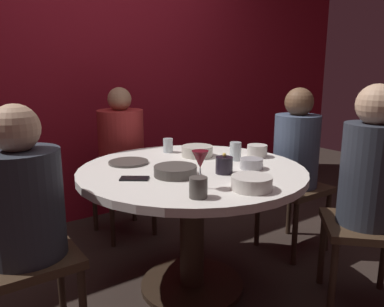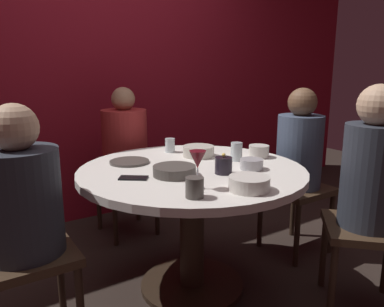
{
  "view_description": "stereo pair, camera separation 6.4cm",
  "coord_description": "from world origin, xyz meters",
  "px_view_note": "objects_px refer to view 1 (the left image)",
  "views": [
    {
      "loc": [
        -1.15,
        -1.64,
        1.26
      ],
      "look_at": [
        0.0,
        0.0,
        0.81
      ],
      "focal_mm": 35.3,
      "sensor_mm": 36.0,
      "label": 1
    },
    {
      "loc": [
        -1.1,
        -1.68,
        1.26
      ],
      "look_at": [
        0.0,
        0.0,
        0.81
      ],
      "focal_mm": 35.3,
      "sensor_mm": 36.0,
      "label": 2
    }
  ],
  "objects_px": {
    "cell_phone": "(134,178)",
    "cup_near_candle": "(235,151)",
    "dining_table": "(192,196)",
    "cup_by_right_diner": "(198,187)",
    "bowl_rice_portion": "(251,183)",
    "seated_diner_front_right": "(370,174)",
    "cup_by_left_diner": "(168,145)",
    "seated_diner_back": "(121,145)",
    "bowl_salad_center": "(197,151)",
    "wine_glass": "(200,161)",
    "candle_holder": "(224,165)",
    "bowl_serving_large": "(251,164)",
    "dinner_plate": "(128,162)",
    "seated_diner_left": "(23,204)",
    "bowl_sauce_side": "(175,171)",
    "bowl_small_white": "(257,151)",
    "seated_diner_right": "(296,152)"
  },
  "relations": [
    {
      "from": "cell_phone",
      "to": "cup_near_candle",
      "type": "distance_m",
      "value": 0.67
    },
    {
      "from": "dining_table",
      "to": "cup_by_right_diner",
      "type": "bearing_deg",
      "value": -121.91
    },
    {
      "from": "bowl_rice_portion",
      "to": "cell_phone",
      "type": "bearing_deg",
      "value": 128.42
    },
    {
      "from": "seated_diner_front_right",
      "to": "dining_table",
      "type": "bearing_deg",
      "value": 0.0
    },
    {
      "from": "cell_phone",
      "to": "cup_by_left_diner",
      "type": "xyz_separation_m",
      "value": [
        0.45,
        0.43,
        0.04
      ]
    },
    {
      "from": "seated_diner_back",
      "to": "bowl_salad_center",
      "type": "distance_m",
      "value": 0.74
    },
    {
      "from": "wine_glass",
      "to": "bowl_salad_center",
      "type": "relative_size",
      "value": 0.91
    },
    {
      "from": "cup_by_left_diner",
      "to": "candle_holder",
      "type": "bearing_deg",
      "value": -92.33
    },
    {
      "from": "dining_table",
      "to": "bowl_serving_large",
      "type": "relative_size",
      "value": 9.99
    },
    {
      "from": "bowl_serving_large",
      "to": "seated_diner_front_right",
      "type": "bearing_deg",
      "value": -48.49
    },
    {
      "from": "cup_by_left_diner",
      "to": "cup_by_right_diner",
      "type": "relative_size",
      "value": 1.02
    },
    {
      "from": "dinner_plate",
      "to": "seated_diner_left",
      "type": "bearing_deg",
      "value": -155.38
    },
    {
      "from": "bowl_sauce_side",
      "to": "bowl_serving_large",
      "type": "bearing_deg",
      "value": -16.21
    },
    {
      "from": "cell_phone",
      "to": "cup_near_candle",
      "type": "bearing_deg",
      "value": -52.4
    },
    {
      "from": "candle_holder",
      "to": "wine_glass",
      "type": "height_order",
      "value": "wine_glass"
    },
    {
      "from": "dinner_plate",
      "to": "bowl_small_white",
      "type": "xyz_separation_m",
      "value": [
        0.73,
        -0.3,
        0.03
      ]
    },
    {
      "from": "wine_glass",
      "to": "cup_by_left_diner",
      "type": "relative_size",
      "value": 1.94
    },
    {
      "from": "wine_glass",
      "to": "seated_diner_left",
      "type": "bearing_deg",
      "value": 155.08
    },
    {
      "from": "seated_diner_back",
      "to": "wine_glass",
      "type": "bearing_deg",
      "value": -8.27
    },
    {
      "from": "seated_diner_left",
      "to": "bowl_serving_large",
      "type": "relative_size",
      "value": 9.05
    },
    {
      "from": "seated_diner_left",
      "to": "cup_near_candle",
      "type": "height_order",
      "value": "seated_diner_left"
    },
    {
      "from": "seated_diner_back",
      "to": "bowl_small_white",
      "type": "height_order",
      "value": "seated_diner_back"
    },
    {
      "from": "cup_by_left_diner",
      "to": "seated_diner_front_right",
      "type": "bearing_deg",
      "value": -62.34
    },
    {
      "from": "cell_phone",
      "to": "cup_by_right_diner",
      "type": "height_order",
      "value": "cup_by_right_diner"
    },
    {
      "from": "seated_diner_front_right",
      "to": "bowl_sauce_side",
      "type": "height_order",
      "value": "seated_diner_front_right"
    },
    {
      "from": "cup_near_candle",
      "to": "dining_table",
      "type": "bearing_deg",
      "value": 179.01
    },
    {
      "from": "seated_diner_left",
      "to": "cup_by_right_diner",
      "type": "height_order",
      "value": "seated_diner_left"
    },
    {
      "from": "seated_diner_right",
      "to": "dinner_plate",
      "type": "distance_m",
      "value": 1.15
    },
    {
      "from": "seated_diner_front_right",
      "to": "bowl_serving_large",
      "type": "distance_m",
      "value": 0.6
    },
    {
      "from": "dinner_plate",
      "to": "bowl_rice_portion",
      "type": "bearing_deg",
      "value": -72.23
    },
    {
      "from": "candle_holder",
      "to": "wine_glass",
      "type": "relative_size",
      "value": 0.62
    },
    {
      "from": "seated_diner_left",
      "to": "dinner_plate",
      "type": "bearing_deg",
      "value": 24.62
    },
    {
      "from": "seated_diner_front_right",
      "to": "seated_diner_left",
      "type": "bearing_deg",
      "value": 21.88
    },
    {
      "from": "cell_phone",
      "to": "cup_by_right_diner",
      "type": "distance_m",
      "value": 0.41
    },
    {
      "from": "cup_near_candle",
      "to": "bowl_rice_portion",
      "type": "bearing_deg",
      "value": -124.12
    },
    {
      "from": "seated_diner_back",
      "to": "seated_diner_front_right",
      "type": "distance_m",
      "value": 1.7
    },
    {
      "from": "bowl_small_white",
      "to": "cell_phone",
      "type": "bearing_deg",
      "value": -179.73
    },
    {
      "from": "dining_table",
      "to": "bowl_small_white",
      "type": "height_order",
      "value": "bowl_small_white"
    },
    {
      "from": "candle_holder",
      "to": "bowl_rice_portion",
      "type": "distance_m",
      "value": 0.29
    },
    {
      "from": "wine_glass",
      "to": "bowl_small_white",
      "type": "distance_m",
      "value": 0.73
    },
    {
      "from": "seated_diner_back",
      "to": "seated_diner_right",
      "type": "relative_size",
      "value": 0.99
    },
    {
      "from": "dining_table",
      "to": "bowl_serving_large",
      "type": "xyz_separation_m",
      "value": [
        0.25,
        -0.2,
        0.19
      ]
    },
    {
      "from": "dinner_plate",
      "to": "bowl_rice_portion",
      "type": "xyz_separation_m",
      "value": [
        0.24,
        -0.75,
        0.02
      ]
    },
    {
      "from": "bowl_small_white",
      "to": "cup_by_right_diner",
      "type": "relative_size",
      "value": 1.38
    },
    {
      "from": "cup_by_right_diner",
      "to": "seated_diner_right",
      "type": "bearing_deg",
      "value": 20.28
    },
    {
      "from": "candle_holder",
      "to": "bowl_rice_portion",
      "type": "height_order",
      "value": "candle_holder"
    },
    {
      "from": "bowl_rice_portion",
      "to": "bowl_sauce_side",
      "type": "bearing_deg",
      "value": 112.27
    },
    {
      "from": "bowl_serving_large",
      "to": "bowl_rice_portion",
      "type": "distance_m",
      "value": 0.37
    },
    {
      "from": "bowl_sauce_side",
      "to": "bowl_rice_portion",
      "type": "distance_m",
      "value": 0.42
    },
    {
      "from": "seated_diner_back",
      "to": "cup_by_right_diner",
      "type": "xyz_separation_m",
      "value": [
        -0.26,
        -1.33,
        0.07
      ]
    }
  ]
}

